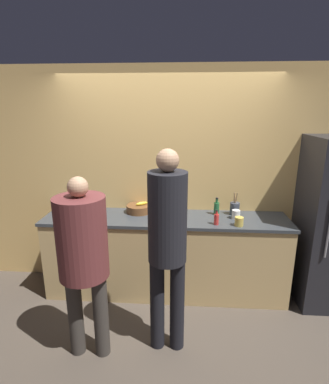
{
  "coord_description": "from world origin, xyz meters",
  "views": [
    {
      "loc": [
        0.21,
        -2.83,
        2.13
      ],
      "look_at": [
        0.0,
        0.14,
        1.29
      ],
      "focal_mm": 28.0,
      "sensor_mm": 36.0,
      "label": 1
    }
  ],
  "objects_px": {
    "person_center": "(167,238)",
    "utensil_crock": "(235,208)",
    "bottle_green": "(216,208)",
    "person_left": "(83,251)",
    "bottle_red": "(216,219)",
    "cup_yellow": "(239,221)",
    "cup_white": "(236,214)",
    "fruit_bowl": "(139,208)"
  },
  "relations": [
    {
      "from": "bottle_red",
      "to": "person_center",
      "type": "bearing_deg",
      "value": -124.76
    },
    {
      "from": "utensil_crock",
      "to": "bottle_red",
      "type": "height_order",
      "value": "utensil_crock"
    },
    {
      "from": "cup_white",
      "to": "person_center",
      "type": "bearing_deg",
      "value": -128.93
    },
    {
      "from": "fruit_bowl",
      "to": "utensil_crock",
      "type": "xyz_separation_m",
      "value": [
        1.11,
        0.0,
        0.03
      ]
    },
    {
      "from": "fruit_bowl",
      "to": "cup_yellow",
      "type": "distance_m",
      "value": 1.16
    },
    {
      "from": "bottle_green",
      "to": "cup_white",
      "type": "distance_m",
      "value": 0.24
    },
    {
      "from": "person_left",
      "to": "utensil_crock",
      "type": "bearing_deg",
      "value": 39.17
    },
    {
      "from": "cup_white",
      "to": "cup_yellow",
      "type": "bearing_deg",
      "value": -90.24
    },
    {
      "from": "person_center",
      "to": "utensil_crock",
      "type": "relative_size",
      "value": 6.98
    },
    {
      "from": "cup_white",
      "to": "fruit_bowl",
      "type": "bearing_deg",
      "value": 173.21
    },
    {
      "from": "fruit_bowl",
      "to": "bottle_red",
      "type": "relative_size",
      "value": 1.78
    },
    {
      "from": "fruit_bowl",
      "to": "person_center",
      "type": "bearing_deg",
      "value": -68.5
    },
    {
      "from": "person_left",
      "to": "utensil_crock",
      "type": "xyz_separation_m",
      "value": [
        1.4,
        1.14,
        0.01
      ]
    },
    {
      "from": "bottle_green",
      "to": "cup_yellow",
      "type": "distance_m",
      "value": 0.39
    },
    {
      "from": "bottle_red",
      "to": "cup_white",
      "type": "distance_m",
      "value": 0.3
    },
    {
      "from": "fruit_bowl",
      "to": "bottle_green",
      "type": "relative_size",
      "value": 1.43
    },
    {
      "from": "person_center",
      "to": "bottle_green",
      "type": "height_order",
      "value": "person_center"
    },
    {
      "from": "person_center",
      "to": "cup_white",
      "type": "xyz_separation_m",
      "value": [
        0.71,
        0.88,
        -0.09
      ]
    },
    {
      "from": "person_center",
      "to": "fruit_bowl",
      "type": "height_order",
      "value": "person_center"
    },
    {
      "from": "bottle_red",
      "to": "cup_yellow",
      "type": "bearing_deg",
      "value": -4.94
    },
    {
      "from": "person_left",
      "to": "utensil_crock",
      "type": "distance_m",
      "value": 1.81
    },
    {
      "from": "person_left",
      "to": "bottle_red",
      "type": "bearing_deg",
      "value": 34.96
    },
    {
      "from": "person_left",
      "to": "person_center",
      "type": "bearing_deg",
      "value": 10.42
    },
    {
      "from": "bottle_red",
      "to": "cup_yellow",
      "type": "height_order",
      "value": "bottle_red"
    },
    {
      "from": "utensil_crock",
      "to": "bottle_green",
      "type": "xyz_separation_m",
      "value": [
        -0.21,
        -0.02,
        0.0
      ]
    },
    {
      "from": "utensil_crock",
      "to": "bottle_red",
      "type": "relative_size",
      "value": 1.62
    },
    {
      "from": "bottle_green",
      "to": "person_left",
      "type": "bearing_deg",
      "value": -136.61
    },
    {
      "from": "cup_yellow",
      "to": "utensil_crock",
      "type": "bearing_deg",
      "value": 88.95
    },
    {
      "from": "cup_white",
      "to": "bottle_green",
      "type": "bearing_deg",
      "value": 149.22
    },
    {
      "from": "utensil_crock",
      "to": "bottle_green",
      "type": "relative_size",
      "value": 1.3
    },
    {
      "from": "person_center",
      "to": "cup_white",
      "type": "bearing_deg",
      "value": 51.07
    },
    {
      "from": "person_center",
      "to": "cup_white",
      "type": "height_order",
      "value": "person_center"
    },
    {
      "from": "bottle_green",
      "to": "cup_yellow",
      "type": "relative_size",
      "value": 2.11
    },
    {
      "from": "fruit_bowl",
      "to": "bottle_red",
      "type": "xyz_separation_m",
      "value": [
        0.87,
        -0.32,
        0.02
      ]
    },
    {
      "from": "utensil_crock",
      "to": "bottle_green",
      "type": "height_order",
      "value": "utensil_crock"
    },
    {
      "from": "person_left",
      "to": "cup_white",
      "type": "height_order",
      "value": "person_left"
    },
    {
      "from": "person_center",
      "to": "bottle_green",
      "type": "relative_size",
      "value": 9.04
    },
    {
      "from": "bottle_red",
      "to": "cup_yellow",
      "type": "distance_m",
      "value": 0.23
    },
    {
      "from": "person_left",
      "to": "fruit_bowl",
      "type": "distance_m",
      "value": 1.17
    },
    {
      "from": "person_center",
      "to": "person_left",
      "type": "bearing_deg",
      "value": -169.58
    },
    {
      "from": "person_center",
      "to": "cup_yellow",
      "type": "relative_size",
      "value": 19.06
    },
    {
      "from": "utensil_crock",
      "to": "bottle_green",
      "type": "bearing_deg",
      "value": -175.88
    }
  ]
}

